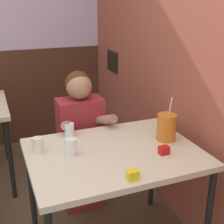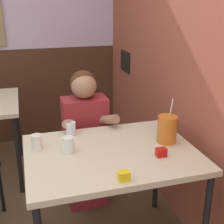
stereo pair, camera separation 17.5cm
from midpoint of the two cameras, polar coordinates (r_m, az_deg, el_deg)
name	(u,v)px [view 2 (the right image)]	position (r m, az deg, el deg)	size (l,w,h in m)	color
brick_wall_right	(154,34)	(2.77, 9.54, 13.94)	(0.08, 4.26, 2.70)	#9E4C38
back_wall	(9,25)	(3.65, -17.07, 14.92)	(5.31, 0.09, 2.70)	silver
main_table	(111,161)	(1.95, 2.49, -9.03)	(1.03, 0.78, 0.76)	beige
person_seated	(85,140)	(2.46, -2.84, -5.09)	(0.42, 0.40, 1.14)	maroon
cocktail_pitcher	(167,129)	(2.04, 12.49, -3.13)	(0.13, 0.13, 0.29)	#C6661E
glass_near_pitcher	(71,128)	(2.12, -5.22, -3.04)	(0.07, 0.07, 0.09)	silver
glass_center	(68,145)	(1.89, -5.34, -6.03)	(0.07, 0.07, 0.10)	silver
glass_far_side	(37,142)	(1.95, -11.10, -5.48)	(0.07, 0.07, 0.10)	silver
condiment_ketchup	(161,152)	(1.88, 11.66, -7.30)	(0.06, 0.04, 0.05)	#B7140F
condiment_mustard	(124,176)	(1.62, 5.31, -11.64)	(0.06, 0.04, 0.05)	yellow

